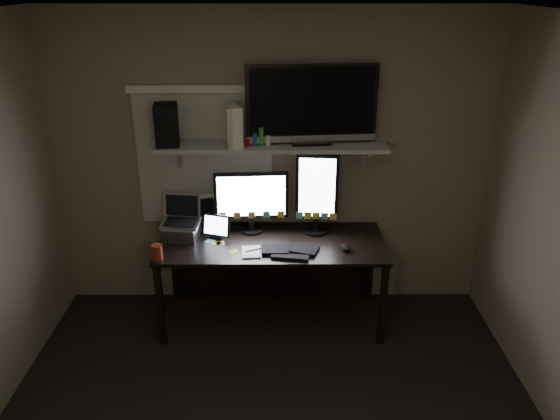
{
  "coord_description": "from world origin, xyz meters",
  "views": [
    {
      "loc": [
        0.05,
        -2.49,
        2.68
      ],
      "look_at": [
        0.07,
        1.25,
        1.08
      ],
      "focal_mm": 35.0,
      "sensor_mm": 36.0,
      "label": 1
    }
  ],
  "objects_px": {
    "monitor_landscape": "(251,202)",
    "keyboard": "(290,250)",
    "game_console": "(234,125)",
    "monitor_portrait": "(317,194)",
    "laptop": "(181,219)",
    "speaker": "(167,125)",
    "mouse": "(345,248)",
    "desk": "(272,254)",
    "tablet": "(216,226)",
    "cup": "(157,252)",
    "tv": "(312,105)"
  },
  "relations": [
    {
      "from": "desk",
      "to": "monitor_portrait",
      "type": "distance_m",
      "value": 0.64
    },
    {
      "from": "cup",
      "to": "tv",
      "type": "bearing_deg",
      "value": 24.11
    },
    {
      "from": "keyboard",
      "to": "monitor_portrait",
      "type": "bearing_deg",
      "value": 66.9
    },
    {
      "from": "monitor_landscape",
      "to": "laptop",
      "type": "distance_m",
      "value": 0.59
    },
    {
      "from": "keyboard",
      "to": "mouse",
      "type": "distance_m",
      "value": 0.43
    },
    {
      "from": "game_console",
      "to": "monitor_landscape",
      "type": "bearing_deg",
      "value": -4.08
    },
    {
      "from": "laptop",
      "to": "speaker",
      "type": "height_order",
      "value": "speaker"
    },
    {
      "from": "speaker",
      "to": "monitor_landscape",
      "type": "bearing_deg",
      "value": -5.92
    },
    {
      "from": "mouse",
      "to": "game_console",
      "type": "distance_m",
      "value": 1.27
    },
    {
      "from": "speaker",
      "to": "monitor_portrait",
      "type": "bearing_deg",
      "value": -7.93
    },
    {
      "from": "laptop",
      "to": "monitor_portrait",
      "type": "bearing_deg",
      "value": 13.77
    },
    {
      "from": "tv",
      "to": "speaker",
      "type": "height_order",
      "value": "tv"
    },
    {
      "from": "game_console",
      "to": "keyboard",
      "type": "bearing_deg",
      "value": -54.72
    },
    {
      "from": "laptop",
      "to": "tv",
      "type": "bearing_deg",
      "value": 16.73
    },
    {
      "from": "monitor_portrait",
      "to": "game_console",
      "type": "bearing_deg",
      "value": -174.09
    },
    {
      "from": "cup",
      "to": "monitor_portrait",
      "type": "bearing_deg",
      "value": 21.17
    },
    {
      "from": "tablet",
      "to": "speaker",
      "type": "bearing_deg",
      "value": -178.53
    },
    {
      "from": "desk",
      "to": "keyboard",
      "type": "relative_size",
      "value": 4.1
    },
    {
      "from": "desk",
      "to": "mouse",
      "type": "relative_size",
      "value": 16.38
    },
    {
      "from": "keyboard",
      "to": "tv",
      "type": "xyz_separation_m",
      "value": [
        0.17,
        0.39,
        1.04
      ]
    },
    {
      "from": "monitor_landscape",
      "to": "tv",
      "type": "height_order",
      "value": "tv"
    },
    {
      "from": "cup",
      "to": "tv",
      "type": "height_order",
      "value": "tv"
    },
    {
      "from": "game_console",
      "to": "monitor_portrait",
      "type": "bearing_deg",
      "value": -15.65
    },
    {
      "from": "desk",
      "to": "monitor_landscape",
      "type": "bearing_deg",
      "value": 156.02
    },
    {
      "from": "cup",
      "to": "keyboard",
      "type": "bearing_deg",
      "value": 7.22
    },
    {
      "from": "tv",
      "to": "speaker",
      "type": "xyz_separation_m",
      "value": [
        -1.11,
        -0.05,
        -0.14
      ]
    },
    {
      "from": "monitor_portrait",
      "to": "game_console",
      "type": "relative_size",
      "value": 2.18
    },
    {
      "from": "game_console",
      "to": "speaker",
      "type": "xyz_separation_m",
      "value": [
        -0.52,
        0.0,
        0.0
      ]
    },
    {
      "from": "keyboard",
      "to": "mouse",
      "type": "xyz_separation_m",
      "value": [
        0.43,
        0.02,
        0.01
      ]
    },
    {
      "from": "monitor_landscape",
      "to": "speaker",
      "type": "height_order",
      "value": "speaker"
    },
    {
      "from": "keyboard",
      "to": "mouse",
      "type": "relative_size",
      "value": 4.0
    },
    {
      "from": "monitor_landscape",
      "to": "cup",
      "type": "distance_m",
      "value": 0.87
    },
    {
      "from": "tablet",
      "to": "cup",
      "type": "xyz_separation_m",
      "value": [
        -0.4,
        -0.36,
        -0.04
      ]
    },
    {
      "from": "mouse",
      "to": "game_console",
      "type": "xyz_separation_m",
      "value": [
        -0.86,
        0.32,
        0.89
      ]
    },
    {
      "from": "mouse",
      "to": "game_console",
      "type": "relative_size",
      "value": 0.35
    },
    {
      "from": "desk",
      "to": "monitor_portrait",
      "type": "bearing_deg",
      "value": 8.44
    },
    {
      "from": "desk",
      "to": "speaker",
      "type": "distance_m",
      "value": 1.35
    },
    {
      "from": "desk",
      "to": "keyboard",
      "type": "xyz_separation_m",
      "value": [
        0.14,
        -0.29,
        0.19
      ]
    },
    {
      "from": "desk",
      "to": "monitor_portrait",
      "type": "xyz_separation_m",
      "value": [
        0.36,
        0.05,
        0.52
      ]
    },
    {
      "from": "mouse",
      "to": "laptop",
      "type": "xyz_separation_m",
      "value": [
        -1.3,
        0.2,
        0.15
      ]
    },
    {
      "from": "desk",
      "to": "game_console",
      "type": "distance_m",
      "value": 1.12
    },
    {
      "from": "monitor_portrait",
      "to": "speaker",
      "type": "xyz_separation_m",
      "value": [
        -1.16,
        -0.01,
        0.57
      ]
    },
    {
      "from": "monitor_landscape",
      "to": "keyboard",
      "type": "relative_size",
      "value": 1.37
    },
    {
      "from": "cup",
      "to": "tv",
      "type": "distance_m",
      "value": 1.61
    },
    {
      "from": "tablet",
      "to": "game_console",
      "type": "relative_size",
      "value": 0.75
    },
    {
      "from": "monitor_landscape",
      "to": "laptop",
      "type": "relative_size",
      "value": 1.76
    },
    {
      "from": "monitor_portrait",
      "to": "mouse",
      "type": "relative_size",
      "value": 6.23
    },
    {
      "from": "keyboard",
      "to": "tablet",
      "type": "xyz_separation_m",
      "value": [
        -0.59,
        0.24,
        0.09
      ]
    },
    {
      "from": "mouse",
      "to": "tv",
      "type": "bearing_deg",
      "value": 111.52
    },
    {
      "from": "mouse",
      "to": "desk",
      "type": "bearing_deg",
      "value": 140.87
    }
  ]
}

